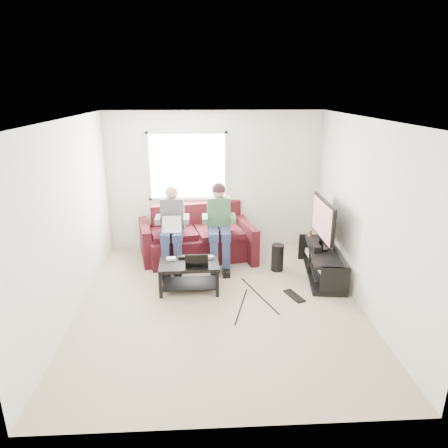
{
  "coord_description": "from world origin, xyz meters",
  "views": [
    {
      "loc": [
        -0.22,
        -5.12,
        2.96
      ],
      "look_at": [
        0.09,
        0.6,
        1.01
      ],
      "focal_mm": 32.0,
      "sensor_mm": 36.0,
      "label": 1
    }
  ],
  "objects_px": {
    "tv": "(323,221)",
    "end_table": "(247,240)",
    "tv_stand": "(321,264)",
    "subwoofer": "(277,258)",
    "sofa": "(197,239)",
    "coffee_table": "(189,270)"
  },
  "relations": [
    {
      "from": "tv",
      "to": "end_table",
      "type": "relative_size",
      "value": 1.86
    },
    {
      "from": "tv",
      "to": "end_table",
      "type": "xyz_separation_m",
      "value": [
        -1.13,
        0.96,
        -0.67
      ]
    },
    {
      "from": "tv_stand",
      "to": "subwoofer",
      "type": "relative_size",
      "value": 3.18
    },
    {
      "from": "sofa",
      "to": "tv_stand",
      "type": "xyz_separation_m",
      "value": [
        2.07,
        -0.93,
        -0.13
      ]
    },
    {
      "from": "sofa",
      "to": "subwoofer",
      "type": "bearing_deg",
      "value": -25.59
    },
    {
      "from": "sofa",
      "to": "tv",
      "type": "relative_size",
      "value": 2.0
    },
    {
      "from": "coffee_table",
      "to": "tv",
      "type": "distance_m",
      "value": 2.29
    },
    {
      "from": "tv",
      "to": "end_table",
      "type": "distance_m",
      "value": 1.62
    },
    {
      "from": "tv",
      "to": "end_table",
      "type": "bearing_deg",
      "value": 139.6
    },
    {
      "from": "subwoofer",
      "to": "end_table",
      "type": "height_order",
      "value": "end_table"
    },
    {
      "from": "coffee_table",
      "to": "tv_stand",
      "type": "xyz_separation_m",
      "value": [
        2.16,
        0.35,
        -0.12
      ]
    },
    {
      "from": "coffee_table",
      "to": "tv_stand",
      "type": "height_order",
      "value": "tv_stand"
    },
    {
      "from": "coffee_table",
      "to": "tv_stand",
      "type": "bearing_deg",
      "value": 9.2
    },
    {
      "from": "subwoofer",
      "to": "end_table",
      "type": "xyz_separation_m",
      "value": [
        -0.44,
        0.79,
        0.03
      ]
    },
    {
      "from": "end_table",
      "to": "tv_stand",
      "type": "bearing_deg",
      "value": -43.16
    },
    {
      "from": "tv",
      "to": "subwoofer",
      "type": "distance_m",
      "value": 0.99
    },
    {
      "from": "sofa",
      "to": "coffee_table",
      "type": "relative_size",
      "value": 2.4
    },
    {
      "from": "tv_stand",
      "to": "end_table",
      "type": "bearing_deg",
      "value": 136.84
    },
    {
      "from": "tv_stand",
      "to": "sofa",
      "type": "bearing_deg",
      "value": 155.86
    },
    {
      "from": "coffee_table",
      "to": "subwoofer",
      "type": "relative_size",
      "value": 1.95
    },
    {
      "from": "sofa",
      "to": "end_table",
      "type": "relative_size",
      "value": 3.72
    },
    {
      "from": "subwoofer",
      "to": "sofa",
      "type": "bearing_deg",
      "value": 154.41
    }
  ]
}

